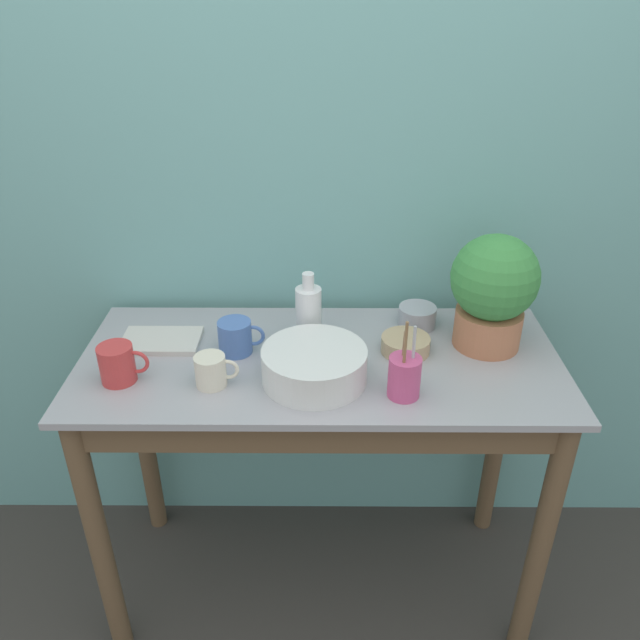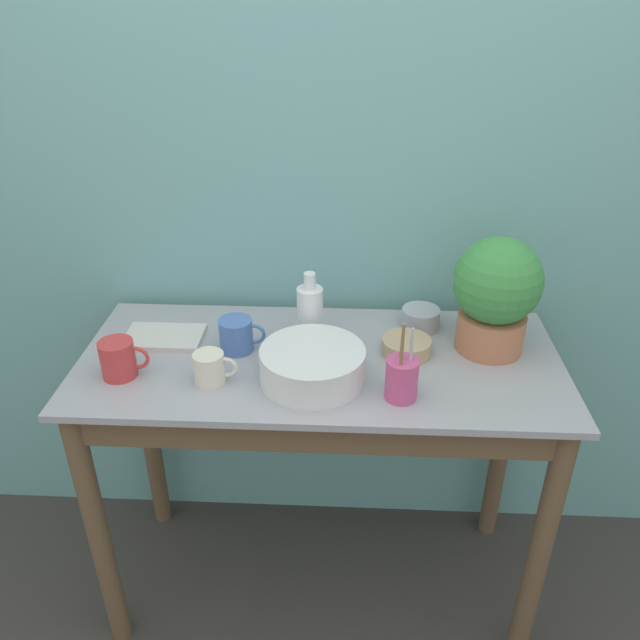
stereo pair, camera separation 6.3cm
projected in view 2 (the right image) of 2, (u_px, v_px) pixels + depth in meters
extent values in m
cube|color=#70ADA8|center=(326.00, 211.00, 1.88)|extent=(6.00, 0.05, 2.40)
cylinder|color=brown|center=(99.00, 535.00, 1.76)|extent=(0.06, 0.06, 0.88)
cylinder|color=brown|center=(539.00, 553.00, 1.71)|extent=(0.06, 0.06, 0.88)
cylinder|color=brown|center=(149.00, 426.00, 2.18)|extent=(0.06, 0.06, 0.88)
cylinder|color=brown|center=(503.00, 437.00, 2.13)|extent=(0.06, 0.06, 0.88)
cube|color=brown|center=(315.00, 435.00, 1.54)|extent=(1.23, 0.02, 0.10)
cube|color=#9E9EA3|center=(320.00, 361.00, 1.73)|extent=(1.33, 0.59, 0.02)
cylinder|color=#B7704C|center=(490.00, 331.00, 1.74)|extent=(0.19, 0.19, 0.11)
sphere|color=#3D8C42|center=(498.00, 281.00, 1.66)|extent=(0.24, 0.24, 0.24)
cylinder|color=silver|center=(313.00, 365.00, 1.61)|extent=(0.27, 0.27, 0.09)
cylinder|color=white|center=(310.00, 315.00, 1.76)|extent=(0.07, 0.07, 0.17)
cylinder|color=white|center=(310.00, 281.00, 1.71)|extent=(0.03, 0.03, 0.05)
cylinder|color=#C63838|center=(118.00, 359.00, 1.62)|extent=(0.09, 0.09, 0.10)
torus|color=#C63838|center=(137.00, 358.00, 1.62)|extent=(0.07, 0.01, 0.07)
cylinder|color=#4C70B7|center=(236.00, 335.00, 1.73)|extent=(0.09, 0.09, 0.10)
torus|color=#4C70B7|center=(254.00, 334.00, 1.73)|extent=(0.06, 0.01, 0.06)
cylinder|color=beige|center=(209.00, 368.00, 1.60)|extent=(0.08, 0.08, 0.08)
torus|color=beige|center=(226.00, 367.00, 1.60)|extent=(0.06, 0.01, 0.06)
cylinder|color=tan|center=(406.00, 346.00, 1.73)|extent=(0.14, 0.14, 0.05)
cylinder|color=#A8A8B2|center=(420.00, 318.00, 1.85)|extent=(0.11, 0.11, 0.06)
cylinder|color=#CC4C7F|center=(402.00, 379.00, 1.54)|extent=(0.08, 0.08, 0.11)
cylinder|color=olive|center=(401.00, 364.00, 1.49)|extent=(0.01, 0.01, 0.22)
cylinder|color=olive|center=(400.00, 363.00, 1.53)|extent=(0.01, 0.03, 0.18)
cylinder|color=#B7B7BC|center=(410.00, 364.00, 1.52)|extent=(0.01, 0.02, 0.19)
cube|color=beige|center=(164.00, 337.00, 1.80)|extent=(0.22, 0.14, 0.02)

